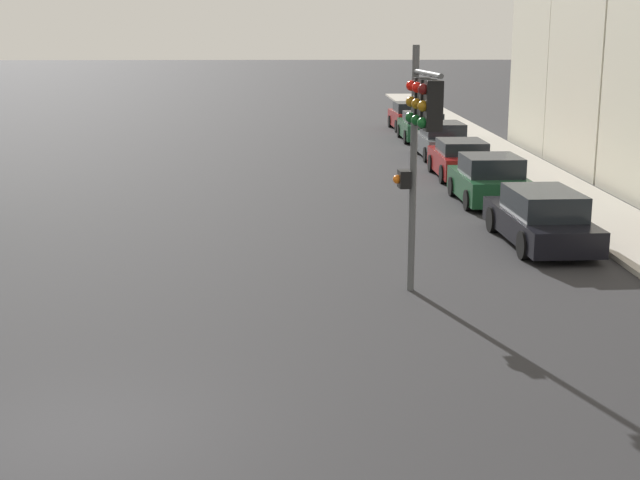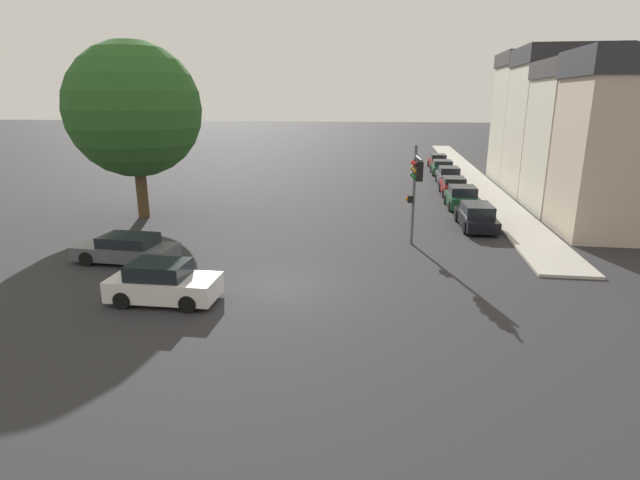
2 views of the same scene
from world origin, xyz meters
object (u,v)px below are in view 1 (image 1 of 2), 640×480
at_px(parked_car_2, 461,160).
at_px(parked_car_5, 409,117).
at_px(traffic_signal, 421,123).
at_px(parked_car_1, 490,181).
at_px(parked_car_4, 422,127).
at_px(parked_car_0, 541,219).
at_px(parked_car_3, 442,141).

relative_size(parked_car_2, parked_car_5, 1.03).
bearing_deg(traffic_signal, parked_car_2, -108.43).
height_order(parked_car_1, parked_car_4, parked_car_1).
bearing_deg(parked_car_0, parked_car_4, -2.37).
height_order(parked_car_1, parked_car_5, parked_car_1).
relative_size(traffic_signal, parked_car_3, 1.14).
bearing_deg(parked_car_0, parked_car_5, -2.26).
bearing_deg(parked_car_5, parked_car_0, 177.71).
xyz_separation_m(traffic_signal, parked_car_1, (3.61, 10.10, -2.81)).
relative_size(parked_car_0, parked_car_4, 1.13).
bearing_deg(parked_car_2, traffic_signal, 166.09).
xyz_separation_m(traffic_signal, parked_car_0, (3.71, 4.60, -2.84)).
bearing_deg(parked_car_0, parked_car_2, -1.64).
relative_size(parked_car_0, parked_car_1, 1.23).
bearing_deg(traffic_signal, parked_car_5, -101.77).
bearing_deg(parked_car_1, parked_car_4, -1.91).
distance_m(traffic_signal, parked_car_4, 26.39).
bearing_deg(parked_car_3, traffic_signal, 168.37).
bearing_deg(parked_car_3, parked_car_1, 178.13).
bearing_deg(parked_car_2, parked_car_0, -179.76).
relative_size(parked_car_1, parked_car_2, 0.93).
bearing_deg(parked_car_3, parked_car_2, 177.24).
bearing_deg(parked_car_4, parked_car_0, 179.66).
distance_m(parked_car_0, parked_car_1, 5.51).
xyz_separation_m(parked_car_1, parked_car_4, (0.14, 15.86, -0.03)).
height_order(traffic_signal, parked_car_5, traffic_signal).
relative_size(traffic_signal, parked_car_1, 1.28).
distance_m(parked_car_2, parked_car_4, 11.02).
distance_m(parked_car_0, parked_car_5, 26.19).
bearing_deg(parked_car_3, parked_car_5, -0.86).
distance_m(parked_car_2, parked_car_5, 15.85).
xyz_separation_m(parked_car_2, parked_car_3, (0.15, 5.14, 0.04)).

